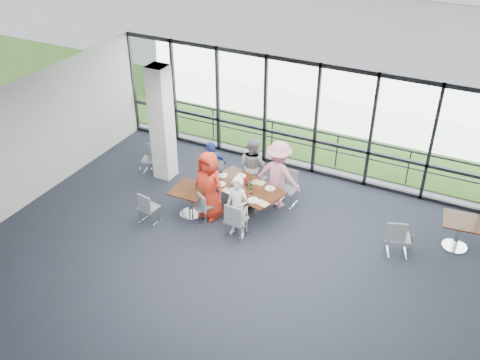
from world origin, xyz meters
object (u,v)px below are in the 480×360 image
at_px(chair_main_nl, 202,206).
at_px(chair_spare_lb, 150,159).
at_px(side_table_right, 460,225).
at_px(chair_spare_la, 149,207).
at_px(main_table, 245,191).
at_px(side_table_left, 190,193).
at_px(diner_near_right, 237,207).
at_px(chair_main_fr, 287,189).
at_px(chair_main_end, 210,177).
at_px(diner_far_right, 278,175).
at_px(diner_near_left, 209,186).
at_px(diner_far_left, 253,166).
at_px(diner_end, 212,168).
at_px(chair_main_nr, 236,220).
at_px(structural_column, 162,124).
at_px(chair_main_fl, 256,178).
at_px(chair_spare_r, 400,237).

relative_size(chair_main_nl, chair_spare_lb, 1.01).
bearing_deg(side_table_right, chair_spare_la, -161.15).
height_order(main_table, side_table_left, same).
bearing_deg(side_table_right, diner_near_right, -158.67).
bearing_deg(chair_main_nl, chair_main_fr, 75.81).
bearing_deg(chair_main_end, diner_far_right, 122.53).
xyz_separation_m(diner_near_right, chair_spare_lb, (-3.49, 1.47, -0.38)).
height_order(diner_near_left, chair_spare_lb, diner_near_left).
xyz_separation_m(diner_far_left, diner_end, (-0.92, -0.52, -0.04)).
bearing_deg(diner_far_left, chair_main_nr, 121.27).
relative_size(diner_near_left, diner_near_right, 1.13).
relative_size(side_table_left, side_table_right, 1.03).
xyz_separation_m(diner_end, chair_main_nr, (1.41, -1.38, -0.29)).
height_order(structural_column, chair_main_fl, structural_column).
distance_m(chair_main_end, chair_spare_la, 2.00).
bearing_deg(chair_main_nl, chair_spare_la, -119.17).
bearing_deg(chair_main_fr, side_table_right, -174.66).
bearing_deg(diner_end, diner_near_right, 70.84).
xyz_separation_m(diner_end, chair_spare_r, (4.96, -0.34, -0.29)).
bearing_deg(diner_far_right, side_table_left, 41.87).
distance_m(structural_column, diner_near_left, 2.46).
bearing_deg(chair_spare_lb, side_table_left, 130.36).
xyz_separation_m(diner_far_right, chair_spare_r, (3.19, -0.57, -0.45)).
bearing_deg(chair_spare_la, chair_main_end, 79.37).
distance_m(structural_column, chair_main_end, 1.92).
relative_size(side_table_right, diner_near_right, 0.55).
relative_size(structural_column, chair_spare_la, 3.75).
height_order(diner_far_right, chair_main_fr, diner_far_right).
distance_m(diner_near_left, chair_main_end, 1.25).
bearing_deg(diner_near_right, diner_far_right, 82.36).
height_order(side_table_left, diner_near_left, diner_near_left).
bearing_deg(chair_spare_r, side_table_left, 170.17).
bearing_deg(structural_column, chair_spare_r, -4.69).
distance_m(chair_main_nr, chair_spare_lb, 3.81).
height_order(chair_main_fr, chair_spare_r, chair_spare_r).
relative_size(diner_near_right, chair_main_nr, 1.69).
height_order(main_table, chair_spare_lb, chair_spare_lb).
height_order(chair_main_nl, chair_spare_lb, chair_main_nl).
xyz_separation_m(side_table_left, chair_main_nr, (1.41, -0.27, -0.16)).
relative_size(chair_main_fr, chair_spare_lb, 1.09).
height_order(diner_end, chair_main_nl, diner_end).
bearing_deg(chair_main_nr, chair_spare_r, 19.48).
relative_size(diner_far_right, chair_spare_lb, 2.21).
bearing_deg(chair_main_nr, chair_main_fl, 104.61).
bearing_deg(side_table_left, diner_far_right, 37.10).
bearing_deg(diner_near_left, main_table, 47.10).
height_order(chair_spare_lb, chair_spare_r, chair_spare_r).
relative_size(chair_spare_la, chair_spare_r, 0.92).
relative_size(side_table_left, chair_spare_lb, 1.08).
bearing_deg(diner_end, chair_main_nl, 41.39).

